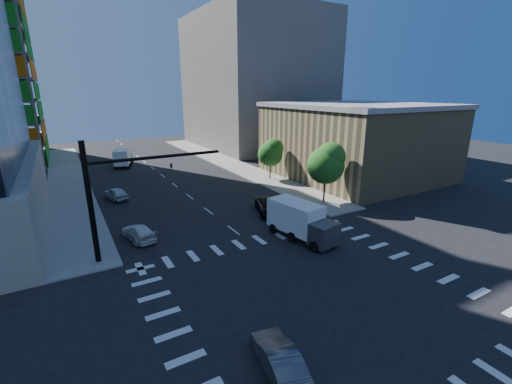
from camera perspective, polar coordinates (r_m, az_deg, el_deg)
ground at (r=22.89m, az=10.26°, el=-16.53°), size 160.00×160.00×0.00m
road_markings at (r=22.89m, az=10.26°, el=-16.52°), size 20.00×20.00×0.01m
sidewalk_ne at (r=61.20m, az=-4.94°, el=4.97°), size 5.00×60.00×0.15m
sidewalk_nw at (r=55.73m, az=-28.88°, el=1.76°), size 5.00×60.00×0.15m
commercial_building at (r=52.91m, az=16.16°, el=8.30°), size 20.50×22.50×10.60m
bg_building_ne at (r=79.96m, az=-0.14°, el=17.80°), size 24.00×30.00×28.00m
signal_mast_nw at (r=26.91m, az=-22.96°, el=0.37°), size 10.20×0.40×9.00m
tree_south at (r=38.78m, az=11.80°, el=4.80°), size 4.16×4.16×6.82m
tree_north at (r=48.51m, az=2.58°, el=6.63°), size 3.54×3.52×5.78m
car_nb_far at (r=35.84m, az=2.33°, el=-2.35°), size 4.26×5.97×1.51m
car_sb_near at (r=31.37m, az=-19.01°, el=-6.37°), size 2.64×4.69×1.28m
car_sb_mid at (r=43.51m, az=-22.33°, el=-0.24°), size 2.64×4.46×1.42m
car_sb_cross at (r=17.35m, az=3.82°, el=-25.96°), size 2.21×4.42×1.39m
box_truck_near at (r=29.71m, az=7.90°, el=-5.33°), size 3.51×6.30×3.12m
box_truck_far at (r=62.37m, az=-21.21°, el=5.28°), size 4.00×6.10×2.96m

